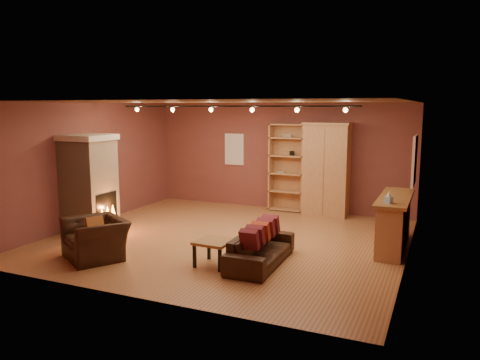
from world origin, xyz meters
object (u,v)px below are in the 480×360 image
at_px(bar_counter, 394,222).
at_px(loveseat, 261,243).
at_px(armchair, 95,232).
at_px(armoire, 327,169).
at_px(coffee_table, 214,244).
at_px(fireplace, 89,183).
at_px(bookcase, 288,167).

relative_size(bar_counter, loveseat, 1.16).
height_order(bar_counter, armchair, bar_counter).
height_order(armoire, bar_counter, armoire).
xyz_separation_m(armoire, loveseat, (-0.16, -4.11, -0.80)).
bearing_deg(coffee_table, bar_counter, 40.21).
height_order(fireplace, coffee_table, fireplace).
bearing_deg(coffee_table, loveseat, 29.55).
height_order(bookcase, bar_counter, bookcase).
bearing_deg(loveseat, bookcase, 10.35).
height_order(armoire, loveseat, armoire).
distance_m(armoire, bar_counter, 2.96).
distance_m(fireplace, armoire, 5.65).
relative_size(bookcase, loveseat, 1.24).
bearing_deg(armoire, fireplace, -140.99).
relative_size(fireplace, bookcase, 0.93).
bearing_deg(fireplace, bar_counter, 12.14).
bearing_deg(armoire, armchair, -120.92).
relative_size(loveseat, coffee_table, 3.00).
bearing_deg(armchair, coffee_table, 44.32).
bearing_deg(fireplace, bookcase, 48.33).
bearing_deg(loveseat, coffee_table, 118.02).
distance_m(bookcase, coffee_table, 4.76).
distance_m(armoire, loveseat, 4.19).
xyz_separation_m(bar_counter, coffee_table, (-2.72, -2.30, -0.14)).
bearing_deg(armchair, bookcase, 100.68).
distance_m(loveseat, armchair, 2.98).
xyz_separation_m(fireplace, bookcase, (3.32, 3.73, 0.10)).
bearing_deg(armoire, bookcase, 170.62).
distance_m(bar_counter, armchair, 5.61).
height_order(loveseat, armchair, armchair).
relative_size(bar_counter, armchair, 1.62).
xyz_separation_m(armoire, coffee_table, (-0.87, -4.51, -0.79)).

